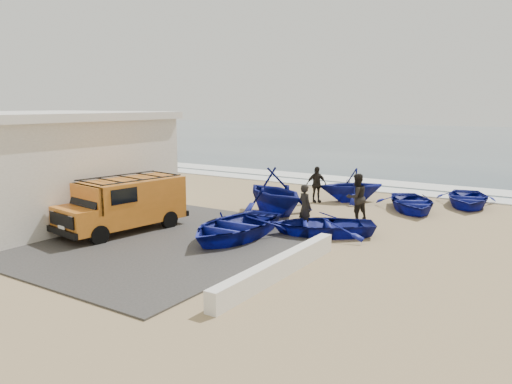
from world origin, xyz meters
The scene contains 17 objects.
ground centered at (0.00, 0.00, 0.00)m, with size 160.00×160.00×0.00m, color #A1875D.
slab centered at (-2.00, -2.00, 0.03)m, with size 12.00×10.00×0.05m, color #403D3A.
ocean centered at (0.00, 56.00, 0.00)m, with size 180.00×88.00×0.01m, color #385166.
surf_line centered at (0.00, 12.00, 0.03)m, with size 180.00×1.60×0.06m, color white.
surf_wash centered at (0.00, 14.50, 0.02)m, with size 180.00×2.20×0.04m, color white.
building centered at (-7.50, -2.00, 2.16)m, with size 8.40×9.40×4.30m.
parapet centered at (5.00, -3.00, 0.28)m, with size 0.35×6.00×0.55m, color silver.
van centered at (-2.21, -1.81, 1.08)m, with size 2.48×4.90×2.01m.
boat_near_left centered at (1.74, -0.49, 0.46)m, with size 3.17×4.43×0.92m, color navy.
boat_near_right centered at (4.06, 1.66, 0.38)m, with size 2.62×3.66×0.76m, color navy.
boat_mid_left centered at (0.87, 3.63, 1.00)m, with size 3.27×3.79×2.00m, color navy.
boat_mid_right centered at (5.55, 7.51, 0.39)m, with size 2.66×3.72×0.77m, color navy.
boat_far_left centered at (2.50, 8.12, 0.80)m, with size 2.64×3.05×1.61m, color navy.
boat_far_right centered at (7.42, 9.87, 0.38)m, with size 2.65×3.72×0.77m, color navy.
fisherman_front centered at (3.15, 2.06, 0.85)m, with size 0.62×0.41×1.71m, color black.
fisherman_middle centered at (4.23, 4.42, 0.96)m, with size 0.93×0.72×1.91m, color black.
fisherman_back centered at (1.16, 7.04, 0.86)m, with size 1.01×0.42×1.72m, color black.
Camera 1 is at (11.52, -14.15, 4.62)m, focal length 35.00 mm.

